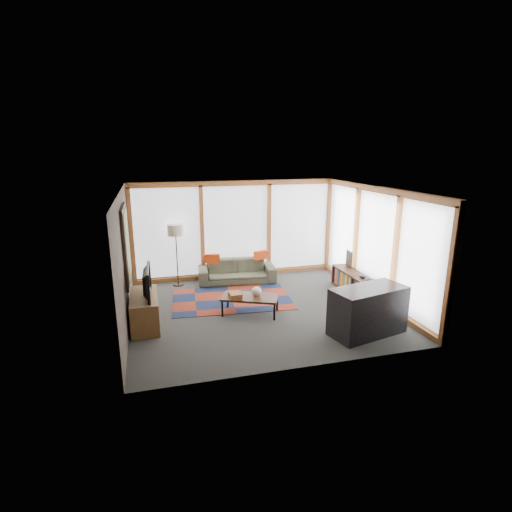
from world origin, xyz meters
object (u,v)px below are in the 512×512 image
object	(u,v)px
bar_counter	(368,311)
television	(143,282)
floor_lamp	(177,255)
bookshelf	(358,286)
tv_console	(145,311)
sofa	(237,271)
coffee_table	(250,305)

from	to	relation	value
bar_counter	television	bearing A→B (deg)	147.52
floor_lamp	bookshelf	distance (m)	4.52
bookshelf	television	size ratio (longest dim) A/B	2.04
bookshelf	television	xyz separation A→B (m)	(-4.85, -0.39, 0.66)
floor_lamp	tv_console	size ratio (longest dim) A/B	1.26
sofa	bar_counter	xyz separation A→B (m)	(1.73, -3.61, 0.16)
sofa	bar_counter	world-z (taller)	bar_counter
floor_lamp	tv_console	world-z (taller)	floor_lamp
floor_lamp	bookshelf	world-z (taller)	floor_lamp
sofa	tv_console	world-z (taller)	tv_console
bar_counter	tv_console	bearing A→B (deg)	147.02
sofa	coffee_table	xyz separation A→B (m)	(-0.18, -2.13, -0.10)
coffee_table	television	bearing A→B (deg)	-178.19
bookshelf	television	distance (m)	4.91
floor_lamp	bar_counter	world-z (taller)	floor_lamp
bookshelf	television	bearing A→B (deg)	-175.37
coffee_table	bookshelf	xyz separation A→B (m)	(2.72, 0.33, 0.06)
coffee_table	tv_console	size ratio (longest dim) A/B	0.93
floor_lamp	tv_console	distance (m)	2.48
sofa	television	size ratio (longest dim) A/B	1.98
tv_console	bookshelf	bearing A→B (deg)	4.09
coffee_table	bar_counter	distance (m)	2.43
coffee_table	television	size ratio (longest dim) A/B	1.17
floor_lamp	coffee_table	bearing A→B (deg)	-59.52
television	floor_lamp	bearing A→B (deg)	-17.16
floor_lamp	television	distance (m)	2.47
floor_lamp	bar_counter	bearing A→B (deg)	-49.11
tv_console	television	bearing A→B (deg)	-72.67
sofa	coffee_table	size ratio (longest dim) A/B	1.70
television	bar_counter	world-z (taller)	television
bookshelf	sofa	bearing A→B (deg)	144.53
sofa	television	distance (m)	3.26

